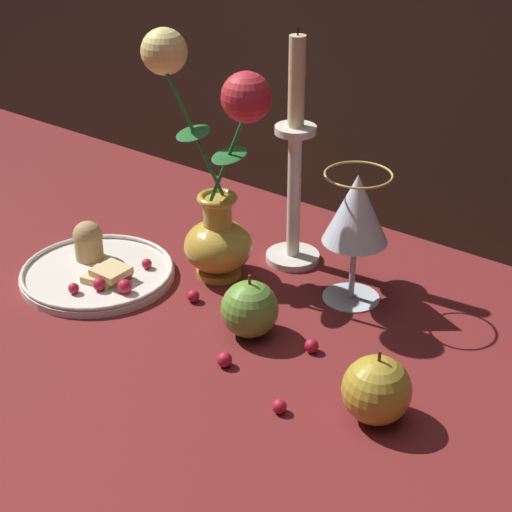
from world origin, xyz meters
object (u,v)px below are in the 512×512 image
object	(u,v)px
apple_beside_vase	(377,390)
vase	(213,181)
plate_with_pastries	(97,268)
candlestick	(295,174)
apple_near_glass	(250,309)
wine_glass	(356,213)

from	to	relation	value
apple_beside_vase	vase	bearing A→B (deg)	157.47
vase	plate_with_pastries	xyz separation A→B (m)	(-0.13, -0.11, -0.13)
plate_with_pastries	candlestick	bearing A→B (deg)	47.08
vase	apple_near_glass	distance (m)	0.19
wine_glass	apple_beside_vase	xyz separation A→B (m)	(0.15, -0.20, -0.09)
vase	plate_with_pastries	bearing A→B (deg)	-139.68
apple_beside_vase	apple_near_glass	distance (m)	0.22
apple_near_glass	vase	bearing A→B (deg)	145.07
vase	apple_near_glass	world-z (taller)	vase
apple_beside_vase	apple_near_glass	size ratio (longest dim) A/B	1.04
candlestick	apple_beside_vase	xyz separation A→B (m)	(0.28, -0.24, -0.10)
apple_near_glass	apple_beside_vase	bearing A→B (deg)	-13.24
vase	candlestick	distance (m)	0.12
wine_glass	apple_beside_vase	size ratio (longest dim) A/B	2.06
candlestick	wine_glass	bearing A→B (deg)	-18.00
vase	wine_glass	xyz separation A→B (m)	(0.19, 0.06, -0.02)
plate_with_pastries	candlestick	xyz separation A→B (m)	(0.19, 0.21, 0.12)
apple_near_glass	candlestick	bearing A→B (deg)	109.45
vase	candlestick	world-z (taller)	candlestick
vase	candlestick	size ratio (longest dim) A/B	0.98
wine_glass	apple_beside_vase	distance (m)	0.27
wine_glass	candlestick	size ratio (longest dim) A/B	0.54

